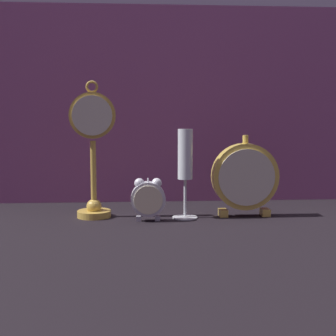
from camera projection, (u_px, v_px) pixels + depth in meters
ground_plane at (170, 227)px, 1.04m from camera, size 4.00×4.00×0.00m
fabric_backdrop_drape at (162, 105)px, 1.33m from camera, size 1.35×0.01×0.56m
pocket_watch_on_stand at (93, 154)px, 1.13m from camera, size 0.11×0.08×0.33m
alarm_clock_twin_bell at (148, 197)px, 1.10m from camera, size 0.08×0.03×0.10m
mantel_clock_silver at (245, 177)px, 1.15m from camera, size 0.16×0.04×0.20m
champagne_flute at (185, 163)px, 1.12m from camera, size 0.06×0.06×0.22m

